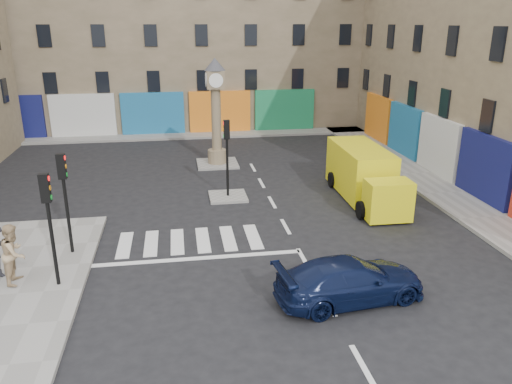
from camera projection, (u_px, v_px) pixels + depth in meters
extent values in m
plane|color=black|center=(310.00, 271.00, 17.15)|extent=(120.00, 120.00, 0.00)
cube|color=gray|center=(415.00, 174.00, 27.76)|extent=(2.60, 30.00, 0.15)
cube|color=gray|center=(181.00, 135.00, 37.26)|extent=(32.00, 2.40, 0.15)
cube|color=gray|center=(228.00, 196.00, 24.30)|extent=(1.80, 1.80, 0.12)
cube|color=gray|center=(217.00, 164.00, 29.90)|extent=(2.40, 2.40, 0.12)
cube|color=#89765B|center=(175.00, 17.00, 39.94)|extent=(32.00, 10.00, 17.00)
cylinder|color=black|center=(53.00, 244.00, 15.59)|extent=(0.12, 0.12, 2.80)
cube|color=black|center=(45.00, 188.00, 14.99)|extent=(0.28, 0.22, 0.90)
cylinder|color=black|center=(68.00, 216.00, 17.83)|extent=(0.12, 0.12, 2.80)
cube|color=black|center=(61.00, 166.00, 17.23)|extent=(0.28, 0.22, 0.90)
cylinder|color=black|center=(227.00, 168.00, 23.83)|extent=(0.12, 0.12, 2.80)
cube|color=black|center=(227.00, 130.00, 23.23)|extent=(0.28, 0.22, 0.90)
cylinder|color=#8D7B5C|center=(217.00, 156.00, 29.75)|extent=(1.10, 1.10, 0.80)
cylinder|color=#8D7B5C|center=(216.00, 120.00, 29.04)|extent=(0.56, 0.56, 3.60)
cube|color=#8D7B5C|center=(215.00, 79.00, 28.29)|extent=(1.00, 1.00, 1.00)
cylinder|color=white|center=(216.00, 80.00, 27.81)|extent=(0.80, 0.06, 0.80)
cone|color=#333338|center=(215.00, 64.00, 28.02)|extent=(1.20, 1.20, 0.70)
imported|color=#0B1433|center=(350.00, 280.00, 15.20)|extent=(4.89, 2.53, 1.35)
cube|color=yellow|center=(360.00, 170.00, 24.46)|extent=(2.09, 4.85, 2.31)
cube|color=yellow|center=(388.00, 200.00, 21.18)|extent=(1.93, 1.24, 1.70)
cube|color=black|center=(389.00, 192.00, 21.01)|extent=(1.72, 0.93, 0.70)
cylinder|color=black|center=(361.00, 210.00, 21.60)|extent=(0.26, 0.81, 0.80)
cylinder|color=black|center=(405.00, 208.00, 21.87)|extent=(0.26, 0.81, 0.80)
cylinder|color=black|center=(332.00, 180.00, 25.73)|extent=(0.26, 0.81, 0.80)
cylinder|color=black|center=(369.00, 178.00, 26.00)|extent=(0.26, 0.81, 0.80)
imported|color=tan|center=(14.00, 253.00, 15.89)|extent=(0.79, 1.00, 1.99)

